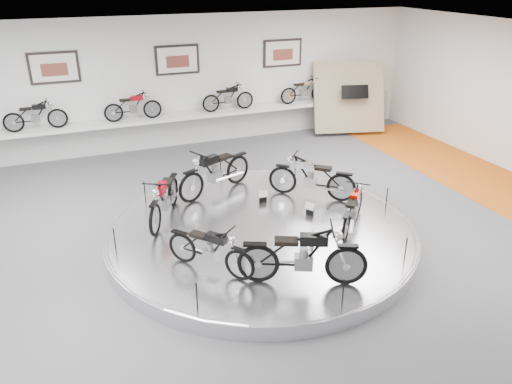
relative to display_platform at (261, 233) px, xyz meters
name	(u,v)px	position (x,y,z in m)	size (l,w,h in m)	color
floor	(267,246)	(0.00, -0.30, -0.15)	(16.00, 16.00, 0.00)	#505053
ceiling	(269,46)	(0.00, -0.30, 3.85)	(16.00, 16.00, 0.00)	white
wall_back	(179,83)	(0.00, 6.70, 1.85)	(16.00, 16.00, 0.00)	silver
dado_band	(182,128)	(0.00, 6.68, 0.40)	(15.68, 0.04, 1.10)	#BCBCBA
display_platform	(261,233)	(0.00, 0.00, 0.00)	(6.40, 6.40, 0.30)	silver
platform_rim	(261,228)	(0.00, 0.00, 0.12)	(6.40, 6.40, 0.10)	#B2B2BA
shelf	(183,117)	(0.00, 6.40, 0.85)	(11.00, 0.55, 0.10)	silver
poster_left	(54,68)	(-3.50, 6.66, 2.55)	(1.35, 0.06, 0.88)	silver
poster_center	(177,60)	(0.00, 6.66, 2.55)	(1.35, 0.06, 0.88)	silver
poster_right	(283,53)	(3.50, 6.66, 2.55)	(1.35, 0.06, 0.88)	silver
display_panel	(349,97)	(5.60, 5.80, 1.10)	(2.40, 0.12, 2.40)	#9B8964
shelf_bike_a	(35,118)	(-4.20, 6.40, 1.27)	(1.22, 0.42, 0.73)	black
shelf_bike_b	(133,108)	(-1.50, 6.40, 1.27)	(1.22, 0.42, 0.73)	maroon
shelf_bike_c	(228,99)	(1.50, 6.40, 1.27)	(1.22, 0.42, 0.73)	black
shelf_bike_d	(304,92)	(4.20, 6.40, 1.27)	(1.22, 0.42, 0.73)	#A2A3A7
bike_a	(312,177)	(1.65, 0.93, 0.67)	(1.76, 0.62, 1.03)	#A2A3A7
bike_b	(215,171)	(-0.34, 2.03, 0.71)	(1.89, 0.67, 1.11)	black
bike_c	(164,198)	(-1.77, 1.10, 0.66)	(1.74, 0.61, 1.02)	maroon
bike_d	(210,249)	(-1.46, -1.18, 0.60)	(1.52, 0.54, 0.89)	black
bike_e	(302,255)	(-0.13, -2.13, 0.70)	(1.87, 0.66, 1.10)	black
bike_f	(353,209)	(1.74, -0.72, 0.59)	(1.48, 0.52, 0.87)	#B90D00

